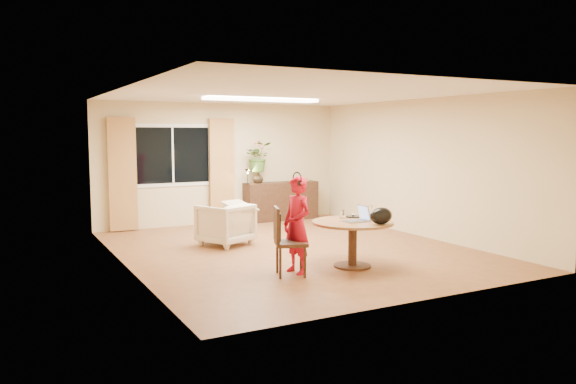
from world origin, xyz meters
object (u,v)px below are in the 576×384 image
Objects in this scene: child at (297,225)px; armchair at (225,224)px; sideboard at (281,201)px; dining_chair at (291,241)px; dining_table at (353,231)px.

armchair is at bearing 172.30° from child.
dining_chair is at bearing -115.62° from sideboard.
child reaches higher than armchair.
dining_chair is at bearing -179.11° from dining_table.
armchair is (-0.15, 2.35, -0.31)m from child.
child is at bearing 175.84° from dining_table.
dining_chair is 4.99m from sideboard.
armchair is 3.00m from sideboard.
armchair is at bearing 109.88° from dining_chair.
dining_chair is 0.56× the size of sideboard.
dining_chair is at bearing 65.60° from armchair.
child reaches higher than dining_chair.
child reaches higher than dining_table.
dining_table is 4.62m from sideboard.
dining_chair is 1.18× the size of armchair.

